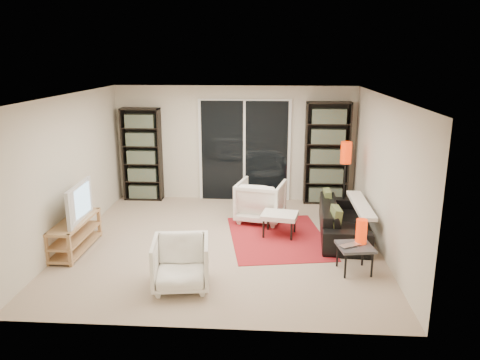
# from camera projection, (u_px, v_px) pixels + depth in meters

# --- Properties ---
(floor) EXTENTS (5.00, 5.00, 0.00)m
(floor) POSITION_uv_depth(u_px,v_px,m) (224.00, 243.00, 7.71)
(floor) COLOR tan
(floor) RESTS_ON ground
(wall_back) EXTENTS (5.00, 0.02, 2.40)m
(wall_back) POSITION_uv_depth(u_px,v_px,m) (235.00, 144.00, 9.81)
(wall_back) COLOR beige
(wall_back) RESTS_ON ground
(wall_front) EXTENTS (5.00, 0.02, 2.40)m
(wall_front) POSITION_uv_depth(u_px,v_px,m) (199.00, 229.00, 4.99)
(wall_front) COLOR beige
(wall_front) RESTS_ON ground
(wall_left) EXTENTS (0.02, 5.00, 2.40)m
(wall_left) POSITION_uv_depth(u_px,v_px,m) (69.00, 170.00, 7.56)
(wall_left) COLOR beige
(wall_left) RESTS_ON ground
(wall_right) EXTENTS (0.02, 5.00, 2.40)m
(wall_right) POSITION_uv_depth(u_px,v_px,m) (383.00, 175.00, 7.24)
(wall_right) COLOR beige
(wall_right) RESTS_ON ground
(ceiling) EXTENTS (5.00, 5.00, 0.02)m
(ceiling) POSITION_uv_depth(u_px,v_px,m) (222.00, 96.00, 7.09)
(ceiling) COLOR white
(ceiling) RESTS_ON wall_back
(sliding_door) EXTENTS (1.92, 0.08, 2.16)m
(sliding_door) POSITION_uv_depth(u_px,v_px,m) (244.00, 151.00, 9.80)
(sliding_door) COLOR white
(sliding_door) RESTS_ON ground
(bookshelf_left) EXTENTS (0.80, 0.30, 1.95)m
(bookshelf_left) POSITION_uv_depth(u_px,v_px,m) (142.00, 155.00, 9.83)
(bookshelf_left) COLOR black
(bookshelf_left) RESTS_ON ground
(bookshelf_right) EXTENTS (0.90, 0.30, 2.10)m
(bookshelf_right) POSITION_uv_depth(u_px,v_px,m) (327.00, 154.00, 9.56)
(bookshelf_right) COLOR black
(bookshelf_right) RESTS_ON ground
(tv_stand) EXTENTS (0.41, 1.28, 0.50)m
(tv_stand) POSITION_uv_depth(u_px,v_px,m) (75.00, 234.00, 7.37)
(tv_stand) COLOR tan
(tv_stand) RESTS_ON floor
(tv) EXTENTS (0.19, 1.02, 0.58)m
(tv) POSITION_uv_depth(u_px,v_px,m) (73.00, 202.00, 7.23)
(tv) COLOR black
(tv) RESTS_ON tv_stand
(rug) EXTENTS (1.88, 2.33, 0.01)m
(rug) POSITION_uv_depth(u_px,v_px,m) (278.00, 237.00, 7.93)
(rug) COLOR #AA1D24
(rug) RESTS_ON floor
(sofa) EXTENTS (0.91, 2.01, 0.57)m
(sofa) POSITION_uv_depth(u_px,v_px,m) (344.00, 220.00, 7.95)
(sofa) COLOR black
(sofa) RESTS_ON floor
(armchair_back) EXTENTS (0.98, 1.00, 0.76)m
(armchair_back) POSITION_uv_depth(u_px,v_px,m) (261.00, 201.00, 8.67)
(armchair_back) COLOR white
(armchair_back) RESTS_ON floor
(armchair_front) EXTENTS (0.82, 0.84, 0.68)m
(armchair_front) POSITION_uv_depth(u_px,v_px,m) (181.00, 263.00, 6.15)
(armchair_front) COLOR white
(armchair_front) RESTS_ON floor
(ottoman) EXTENTS (0.67, 0.58, 0.40)m
(ottoman) POSITION_uv_depth(u_px,v_px,m) (280.00, 216.00, 7.94)
(ottoman) COLOR white
(ottoman) RESTS_ON floor
(side_table) EXTENTS (0.54, 0.54, 0.40)m
(side_table) POSITION_uv_depth(u_px,v_px,m) (355.00, 248.00, 6.60)
(side_table) COLOR #434347
(side_table) RESTS_ON floor
(laptop) EXTENTS (0.37, 0.33, 0.02)m
(laptop) POSITION_uv_depth(u_px,v_px,m) (352.00, 246.00, 6.52)
(laptop) COLOR silver
(laptop) RESTS_ON side_table
(table_lamp) EXTENTS (0.16, 0.16, 0.35)m
(table_lamp) POSITION_uv_depth(u_px,v_px,m) (361.00, 231.00, 6.63)
(table_lamp) COLOR red
(table_lamp) RESTS_ON side_table
(floor_lamp) EXTENTS (0.22, 0.22, 1.47)m
(floor_lamp) POSITION_uv_depth(u_px,v_px,m) (346.00, 160.00, 8.57)
(floor_lamp) COLOR black
(floor_lamp) RESTS_ON floor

